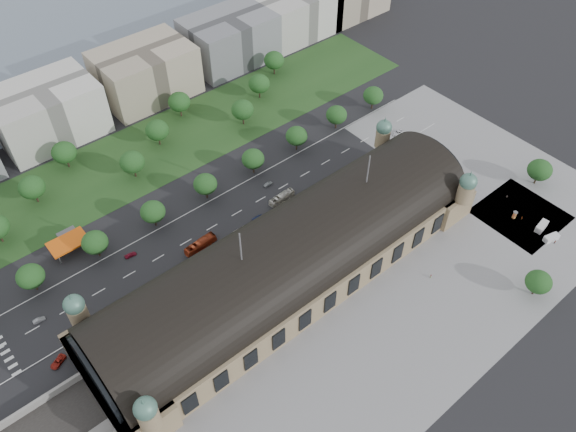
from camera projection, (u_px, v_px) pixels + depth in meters
ground at (291, 277)px, 201.13m from camera, size 900.00×900.00×0.00m
station at (291, 258)px, 193.70m from camera, size 150.00×48.40×44.30m
plaza_south at (401, 344)px, 182.27m from camera, size 190.00×48.00×0.12m
plaza_east at (469, 157)px, 246.78m from camera, size 56.00×100.00×0.12m
road_slab at (186, 242)px, 212.38m from camera, size 260.00×26.00×0.10m
grass_belt at (127, 164)px, 243.71m from camera, size 300.00×45.00×0.10m
petrol_station at (68, 239)px, 209.66m from camera, size 14.00×13.00×5.05m
office_3 at (47, 112)px, 249.55m from camera, size 45.00×32.00×24.00m
office_4 at (146, 73)px, 271.71m from camera, size 45.00×32.00×24.00m
office_5 at (229, 39)px, 293.88m from camera, size 45.00×32.00×24.00m
office_6 at (295, 13)px, 313.82m from camera, size 45.00×32.00×24.00m
tree_row_2 at (30, 276)px, 191.90m from camera, size 9.60×9.60×11.52m
tree_row_3 at (95, 242)px, 202.54m from camera, size 9.60×9.60×11.52m
tree_row_4 at (153, 212)px, 213.18m from camera, size 9.60×9.60×11.52m
tree_row_5 at (205, 184)px, 223.81m from camera, size 9.60×9.60×11.52m
tree_row_6 at (253, 159)px, 234.45m from camera, size 9.60×9.60×11.52m
tree_row_7 at (297, 136)px, 245.09m from camera, size 9.60×9.60×11.52m
tree_row_8 at (336, 115)px, 255.73m from camera, size 9.60×9.60×11.52m
tree_row_9 at (373, 95)px, 266.36m from camera, size 9.60×9.60×11.52m
tree_belt_4 at (32, 187)px, 221.66m from camera, size 10.40×10.40×12.48m
tree_belt_5 at (64, 152)px, 236.43m from camera, size 10.40×10.40×12.48m
tree_belt_6 at (132, 162)px, 232.15m from camera, size 10.40×10.40×12.48m
tree_belt_7 at (157, 130)px, 246.93m from camera, size 10.40×10.40×12.48m
tree_belt_8 at (179, 102)px, 261.70m from camera, size 10.40×10.40×12.48m
tree_belt_9 at (243, 110)px, 257.42m from camera, size 10.40×10.40×12.48m
tree_belt_10 at (259, 84)px, 272.19m from camera, size 10.40×10.40×12.48m
tree_belt_11 at (274, 60)px, 286.96m from camera, size 10.40×10.40×12.48m
tree_plaza_ne at (540, 170)px, 229.69m from camera, size 10.00×10.00×11.69m
tree_plaza_s at (539, 282)px, 191.04m from camera, size 9.00×9.00×10.64m
traffic_car_1 at (39, 320)px, 187.71m from camera, size 4.16×1.93×1.32m
traffic_car_3 at (131, 255)px, 207.27m from camera, size 4.56×2.17×1.28m
traffic_car_4 at (257, 218)px, 220.20m from camera, size 4.65×2.35×1.52m
traffic_car_5 at (268, 184)px, 233.60m from camera, size 4.12×1.44×1.36m
traffic_car_6 at (398, 133)px, 257.34m from camera, size 5.83×3.05×1.57m
parked_car_0 at (80, 348)px, 180.32m from camera, size 4.14×3.38×1.33m
parked_car_1 at (58, 362)px, 176.92m from camera, size 6.17×4.90×1.56m
parked_car_2 at (97, 338)px, 182.85m from camera, size 4.93×4.32×1.37m
parked_car_3 at (120, 313)px, 189.66m from camera, size 4.13×3.35×1.32m
parked_car_4 at (197, 277)px, 200.11m from camera, size 5.18×3.54×1.62m
parked_car_5 at (148, 296)px, 194.49m from camera, size 5.17×4.80×1.35m
parked_car_6 at (209, 259)px, 205.85m from camera, size 5.34×4.77×1.49m
bus_west at (201, 245)px, 209.16m from camera, size 13.50×4.21×3.70m
bus_mid at (235, 236)px, 212.58m from camera, size 11.10×2.71×3.09m
bus_east at (282, 198)px, 226.74m from camera, size 12.00×3.29×3.31m
van_east at (541, 227)px, 215.98m from camera, size 6.75×3.46×2.80m
van_south at (551, 238)px, 212.15m from camera, size 6.36×3.87×2.57m
advertising_column at (515, 215)px, 220.03m from camera, size 1.72×1.72×3.27m
pedestrian_0 at (431, 276)px, 200.26m from camera, size 0.86×0.62×1.58m
pedestrian_1 at (522, 218)px, 220.00m from camera, size 0.57×0.73×1.77m
pedestrian_2 at (507, 196)px, 228.45m from camera, size 0.82×0.92×1.64m
pedestrian_3 at (555, 242)px, 211.34m from camera, size 1.08×0.54×1.81m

